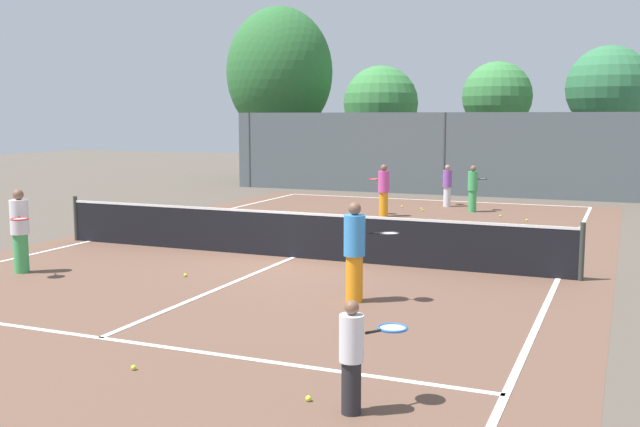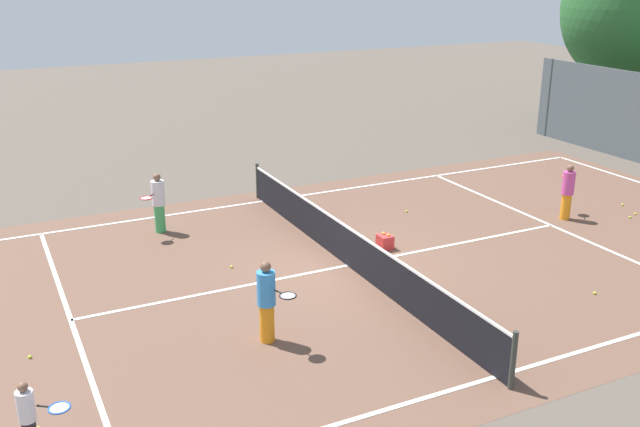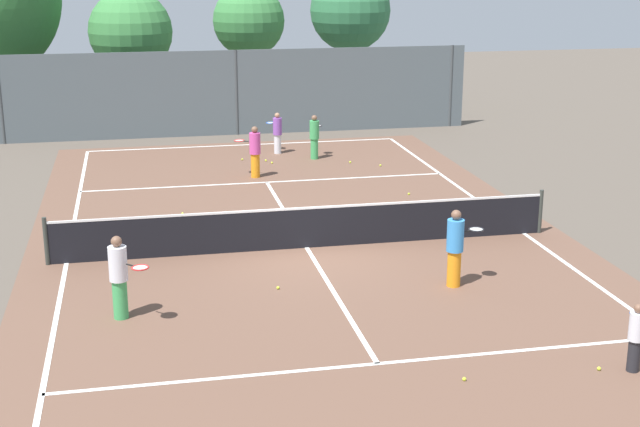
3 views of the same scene
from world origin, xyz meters
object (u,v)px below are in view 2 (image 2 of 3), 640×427
at_px(player_2, 158,202).
at_px(tennis_ball_5, 409,288).
at_px(player_1, 29,417).
at_px(tennis_ball_8, 623,205).
at_px(tennis_ball_0, 407,211).
at_px(tennis_ball_9, 30,357).
at_px(tennis_ball_11, 630,217).
at_px(ball_crate, 385,242).
at_px(tennis_ball_2, 595,293).
at_px(player_4, 568,191).
at_px(tennis_ball_6, 231,267).
at_px(player_3, 267,301).
at_px(tennis_ball_4, 635,214).
at_px(tennis_ball_7, 384,270).

bearing_deg(player_2, tennis_ball_5, 34.15).
relative_size(player_1, tennis_ball_8, 18.15).
relative_size(tennis_ball_0, tennis_ball_9, 1.00).
relative_size(tennis_ball_0, tennis_ball_11, 1.00).
xyz_separation_m(ball_crate, tennis_ball_2, (4.34, 2.76, -0.15)).
relative_size(player_4, tennis_ball_8, 24.22).
bearing_deg(tennis_ball_0, tennis_ball_6, -74.85).
distance_m(player_2, tennis_ball_8, 13.62).
relative_size(ball_crate, tennis_ball_9, 6.45).
bearing_deg(player_3, ball_crate, 124.72).
distance_m(player_1, ball_crate, 10.02).
bearing_deg(player_3, player_4, 105.30).
distance_m(player_4, tennis_ball_11, 2.05).
bearing_deg(tennis_ball_4, tennis_ball_6, -97.17).
relative_size(tennis_ball_4, tennis_ball_9, 1.00).
bearing_deg(player_1, tennis_ball_4, 102.59).
bearing_deg(tennis_ball_7, player_2, -140.27).
bearing_deg(tennis_ball_0, player_4, 56.70).
distance_m(tennis_ball_4, tennis_ball_8, 0.82).
xyz_separation_m(tennis_ball_4, tennis_ball_6, (-1.48, -11.80, 0.00)).
relative_size(player_2, tennis_ball_0, 24.90).
bearing_deg(tennis_ball_5, tennis_ball_9, -93.85).
height_order(player_4, tennis_ball_5, player_4).
bearing_deg(player_3, tennis_ball_0, 128.94).
bearing_deg(tennis_ball_11, tennis_ball_4, 110.86).
bearing_deg(ball_crate, tennis_ball_9, -78.40).
bearing_deg(tennis_ball_11, tennis_ball_0, -120.75).
relative_size(tennis_ball_7, tennis_ball_11, 1.00).
height_order(tennis_ball_0, tennis_ball_7, same).
relative_size(player_1, tennis_ball_11, 18.15).
bearing_deg(player_1, player_4, 106.67).
bearing_deg(player_3, player_2, -176.95).
xyz_separation_m(tennis_ball_2, tennis_ball_11, (-3.25, 4.72, 0.00)).
xyz_separation_m(tennis_ball_5, tennis_ball_6, (-2.85, -3.18, 0.00)).
bearing_deg(tennis_ball_5, tennis_ball_11, 98.43).
bearing_deg(tennis_ball_11, player_1, -77.61).
distance_m(ball_crate, tennis_ball_0, 2.97).
height_order(player_4, tennis_ball_7, player_4).
height_order(tennis_ball_6, tennis_ball_11, same).
bearing_deg(ball_crate, tennis_ball_7, -32.03).
height_order(player_1, player_3, player_3).
height_order(tennis_ball_5, tennis_ball_7, same).
relative_size(player_1, player_3, 0.72).
bearing_deg(tennis_ball_0, tennis_ball_11, 59.25).
xyz_separation_m(tennis_ball_7, tennis_ball_9, (0.58, -7.91, 0.00)).
bearing_deg(player_2, tennis_ball_6, 15.95).
xyz_separation_m(player_4, tennis_ball_5, (2.01, -6.52, -0.79)).
bearing_deg(tennis_ball_8, tennis_ball_9, -84.62).
relative_size(player_3, tennis_ball_5, 25.10).
relative_size(tennis_ball_0, tennis_ball_6, 1.00).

